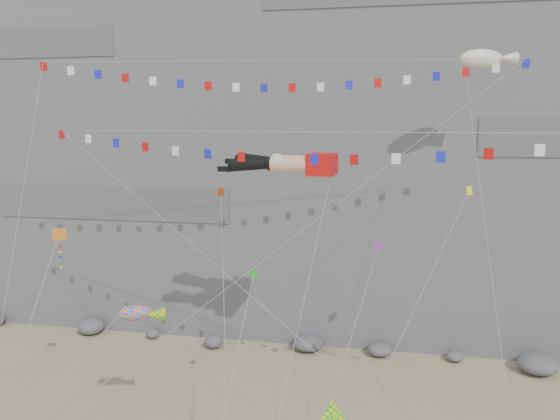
% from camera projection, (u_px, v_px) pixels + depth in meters
% --- Properties ---
extents(cliff, '(80.00, 28.00, 50.00)m').
position_uv_depth(cliff, '(329.00, 66.00, 57.00)').
color(cliff, slate).
rests_on(cliff, ground).
extents(talus_boulders, '(60.00, 3.00, 1.20)m').
position_uv_depth(talus_boulders, '(308.00, 343.00, 46.28)').
color(talus_boulders, '#5E5D62').
rests_on(talus_boulders, ground).
extents(legs_kite, '(7.42, 15.72, 21.82)m').
position_uv_depth(legs_kite, '(290.00, 164.00, 33.55)').
color(legs_kite, '#B80E0B').
rests_on(legs_kite, ground).
extents(flag_banner_upper, '(30.04, 13.15, 29.30)m').
position_uv_depth(flag_banner_upper, '(278.00, 61.00, 34.03)').
color(flag_banner_upper, '#B80E0B').
rests_on(flag_banner_upper, ground).
extents(flag_banner_lower, '(32.00, 8.57, 22.59)m').
position_uv_depth(flag_banner_lower, '(296.00, 132.00, 29.36)').
color(flag_banner_lower, '#B80E0B').
rests_on(flag_banner_lower, ground).
extents(harlequin_kite, '(1.99, 8.44, 14.54)m').
position_uv_depth(harlequin_kite, '(59.00, 236.00, 32.83)').
color(harlequin_kite, red).
rests_on(harlequin_kite, ground).
extents(fish_windsock, '(9.35, 7.08, 12.84)m').
position_uv_depth(fish_windsock, '(135.00, 314.00, 30.71)').
color(fish_windsock, orange).
rests_on(fish_windsock, ground).
extents(blimp_windsock, '(4.26, 16.03, 27.49)m').
position_uv_depth(blimp_windsock, '(482.00, 60.00, 36.37)').
color(blimp_windsock, beige).
rests_on(blimp_windsock, ground).
extents(small_kite_a, '(4.92, 14.24, 20.31)m').
position_uv_depth(small_kite_a, '(221.00, 197.00, 36.26)').
color(small_kite_a, '#EE4A14').
rests_on(small_kite_a, ground).
extents(small_kite_b, '(4.35, 12.17, 16.97)m').
position_uv_depth(small_kite_b, '(378.00, 250.00, 32.11)').
color(small_kite_b, '#B421C6').
rests_on(small_kite_b, ground).
extents(small_kite_c, '(1.07, 10.45, 14.32)m').
position_uv_depth(small_kite_c, '(252.00, 279.00, 31.51)').
color(small_kite_c, '#189A17').
rests_on(small_kite_c, ground).
extents(small_kite_d, '(8.87, 12.80, 21.06)m').
position_uv_depth(small_kite_d, '(467.00, 196.00, 31.71)').
color(small_kite_d, yellow).
rests_on(small_kite_d, ground).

